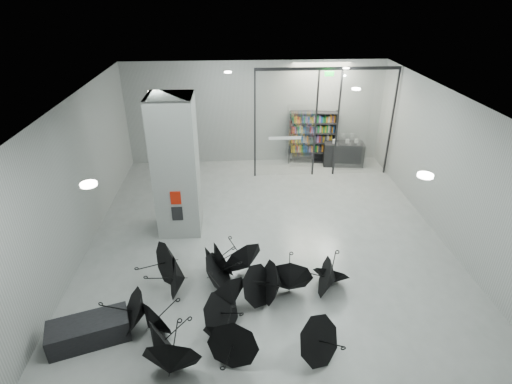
{
  "coord_description": "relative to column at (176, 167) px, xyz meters",
  "views": [
    {
      "loc": [
        -0.89,
        -8.33,
        6.57
      ],
      "look_at": [
        -0.3,
        1.5,
        1.4
      ],
      "focal_mm": 28.21,
      "sensor_mm": 36.0,
      "label": 1
    }
  ],
  "objects": [
    {
      "name": "room",
      "position": [
        2.5,
        -2.0,
        0.84
      ],
      "size": [
        14.0,
        14.02,
        4.01
      ],
      "color": "gray",
      "rests_on": "ground"
    },
    {
      "name": "column",
      "position": [
        0.0,
        0.0,
        0.0
      ],
      "size": [
        1.2,
        1.2,
        4.0
      ],
      "primitive_type": "cube",
      "color": "slate",
      "rests_on": "ground"
    },
    {
      "name": "fire_cabinet",
      "position": [
        0.0,
        -0.62,
        -0.65
      ],
      "size": [
        0.28,
        0.04,
        0.38
      ],
      "primitive_type": "cube",
      "color": "#A50A07",
      "rests_on": "column"
    },
    {
      "name": "info_panel",
      "position": [
        0.0,
        -0.62,
        -1.15
      ],
      "size": [
        0.3,
        0.03,
        0.42
      ],
      "primitive_type": "cube",
      "color": "black",
      "rests_on": "column"
    },
    {
      "name": "exit_sign",
      "position": [
        4.9,
        3.3,
        1.82
      ],
      "size": [
        0.3,
        0.06,
        0.15
      ],
      "primitive_type": "cube",
      "color": "#0CE533",
      "rests_on": "room"
    },
    {
      "name": "glass_partition",
      "position": [
        4.89,
        3.5,
        0.18
      ],
      "size": [
        5.06,
        0.08,
        4.0
      ],
      "color": "silver",
      "rests_on": "ground"
    },
    {
      "name": "bench",
      "position": [
        -1.44,
        -4.21,
        -1.75
      ],
      "size": [
        1.7,
        1.13,
        0.51
      ],
      "primitive_type": "cube",
      "rotation": [
        0.0,
        0.0,
        0.31
      ],
      "color": "black",
      "rests_on": "ground"
    },
    {
      "name": "bookshelf",
      "position": [
        4.78,
        4.75,
        -0.96
      ],
      "size": [
        1.93,
        0.63,
        2.08
      ],
      "primitive_type": null,
      "rotation": [
        0.0,
        0.0,
        -0.13
      ],
      "color": "black",
      "rests_on": "ground"
    },
    {
      "name": "shop_counter",
      "position": [
        5.98,
        4.33,
        -1.53
      ],
      "size": [
        1.62,
        0.8,
        0.94
      ],
      "primitive_type": "cube",
      "rotation": [
        0.0,
        0.0,
        -0.12
      ],
      "color": "black",
      "rests_on": "ground"
    },
    {
      "name": "umbrella_cluster",
      "position": [
        1.44,
        -3.57,
        -1.69
      ],
      "size": [
        5.55,
        4.13,
        1.31
      ],
      "color": "black",
      "rests_on": "ground"
    }
  ]
}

